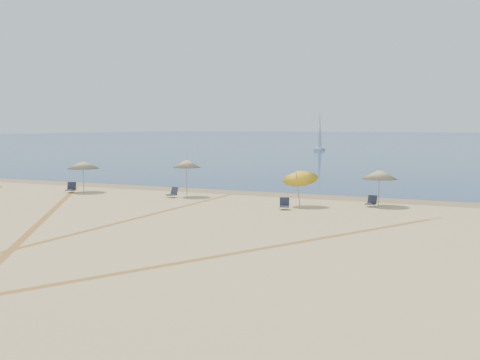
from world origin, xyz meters
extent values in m
plane|color=#0C2151|center=(0.00, 225.00, 0.01)|extent=(500.00, 500.00, 0.00)
plane|color=olive|center=(0.00, 24.00, 0.00)|extent=(500.00, 500.00, 0.00)
cylinder|color=gray|center=(-12.18, 19.62, 1.05)|extent=(0.05, 0.05, 2.10)
cone|color=beige|center=(-12.18, 19.62, 1.95)|extent=(2.32, 2.32, 0.55)
sphere|color=gray|center=(-12.18, 19.62, 2.25)|extent=(0.08, 0.08, 0.08)
cylinder|color=gray|center=(-4.14, 20.44, 1.18)|extent=(0.05, 0.05, 2.36)
cone|color=beige|center=(-4.14, 20.44, 2.21)|extent=(1.91, 1.91, 0.55)
sphere|color=gray|center=(-4.14, 20.44, 2.51)|extent=(0.08, 0.08, 0.08)
cylinder|color=gray|center=(4.32, 18.70, 1.00)|extent=(0.05, 0.78, 2.02)
cone|color=yellow|center=(4.32, 19.02, 1.87)|extent=(2.08, 2.14, 1.23)
sphere|color=gray|center=(4.32, 19.02, 2.17)|extent=(0.08, 0.08, 0.08)
cylinder|color=gray|center=(8.54, 21.10, 1.01)|extent=(0.05, 0.05, 2.03)
cone|color=beige|center=(8.54, 21.10, 1.88)|extent=(2.12, 2.12, 0.55)
sphere|color=gray|center=(8.54, 21.10, 2.18)|extent=(0.08, 0.08, 0.08)
cube|color=#1C202D|center=(-12.66, 18.79, 0.20)|extent=(0.81, 0.81, 0.06)
cube|color=#1C202D|center=(-12.78, 19.06, 0.47)|extent=(0.65, 0.46, 0.55)
cylinder|color=#A5A5AD|center=(-12.88, 18.47, 0.10)|extent=(0.03, 0.03, 0.20)
cylinder|color=#A5A5AD|center=(-12.43, 18.67, 0.10)|extent=(0.03, 0.03, 0.20)
cube|color=#1C202D|center=(-4.69, 19.35, 0.19)|extent=(0.71, 0.71, 0.05)
cube|color=#1C202D|center=(-4.62, 19.63, 0.44)|extent=(0.61, 0.36, 0.51)
cylinder|color=#A5A5AD|center=(-4.91, 19.21, 0.09)|extent=(0.03, 0.03, 0.19)
cylinder|color=#A5A5AD|center=(-4.47, 19.08, 0.09)|extent=(0.03, 0.03, 0.19)
cube|color=#1C202D|center=(4.00, 17.30, 0.18)|extent=(0.71, 0.71, 0.05)
cube|color=#1C202D|center=(3.90, 17.55, 0.42)|extent=(0.59, 0.38, 0.49)
cylinder|color=#A5A5AD|center=(3.79, 17.02, 0.09)|extent=(0.02, 0.02, 0.18)
cylinder|color=#A5A5AD|center=(4.20, 17.17, 0.09)|extent=(0.02, 0.02, 0.18)
cube|color=#1C202D|center=(8.21, 20.46, 0.18)|extent=(0.60, 0.60, 0.05)
cube|color=#1C202D|center=(8.24, 20.72, 0.42)|extent=(0.56, 0.26, 0.49)
cylinder|color=#A5A5AD|center=(8.00, 20.28, 0.09)|extent=(0.02, 0.02, 0.18)
cylinder|color=#A5A5AD|center=(8.43, 20.24, 0.09)|extent=(0.02, 0.02, 0.18)
cube|color=white|center=(-16.72, 93.61, 0.27)|extent=(1.58, 4.85, 0.52)
cylinder|color=gray|center=(-16.72, 93.61, 3.64)|extent=(0.10, 0.10, 6.94)
plane|color=tan|center=(-1.85, 9.01, 0.00)|extent=(28.04, 28.04, 0.00)
plane|color=tan|center=(-1.86, 10.11, 0.00)|extent=(28.04, 28.04, 0.00)
plane|color=tan|center=(5.46, 4.64, 0.00)|extent=(37.71, 37.71, 0.00)
plane|color=tan|center=(5.97, 5.62, 0.00)|extent=(37.71, 37.71, 0.00)
plane|color=tan|center=(-6.61, 9.96, 0.00)|extent=(38.89, 38.89, 0.00)
plane|color=tan|center=(-7.23, 10.87, 0.00)|extent=(38.89, 38.89, 0.00)
camera|label=1|loc=(15.04, -13.03, 4.73)|focal=43.00mm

